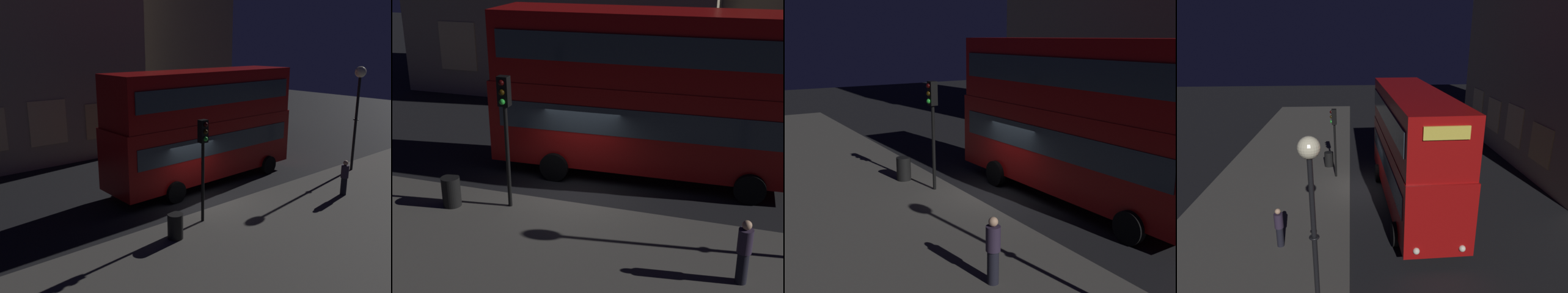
{
  "view_description": "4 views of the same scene",
  "coord_description": "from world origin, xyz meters",
  "views": [
    {
      "loc": [
        -10.95,
        -12.88,
        6.78
      ],
      "look_at": [
        0.44,
        1.01,
        2.25
      ],
      "focal_mm": 37.44,
      "sensor_mm": 36.0,
      "label": 1
    },
    {
      "loc": [
        5.1,
        -14.59,
        7.44
      ],
      "look_at": [
        0.3,
        0.34,
        1.48
      ],
      "focal_mm": 48.57,
      "sensor_mm": 36.0,
      "label": 2
    },
    {
      "loc": [
        13.4,
        -9.03,
        5.65
      ],
      "look_at": [
        -0.89,
        -0.13,
        1.66
      ],
      "focal_mm": 43.0,
      "sensor_mm": 36.0,
      "label": 3
    },
    {
      "loc": [
        17.0,
        -0.78,
        7.99
      ],
      "look_at": [
        -0.72,
        0.32,
        2.16
      ],
      "focal_mm": 31.38,
      "sensor_mm": 36.0,
      "label": 4
    }
  ],
  "objects": [
    {
      "name": "litter_bin",
      "position": [
        -3.15,
        -2.25,
        0.58
      ],
      "size": [
        0.55,
        0.55,
        0.91
      ],
      "primitive_type": "cylinder",
      "color": "black",
      "rests_on": "sidewalk_slab"
    },
    {
      "name": "sidewalk_slab",
      "position": [
        0.0,
        -4.81,
        0.06
      ],
      "size": [
        44.0,
        7.7,
        0.12
      ],
      "primitive_type": "cube",
      "color": "#4C4944",
      "rests_on": "ground"
    },
    {
      "name": "double_decker_bus",
      "position": [
        1.81,
        2.03,
        3.09
      ],
      "size": [
        10.49,
        3.09,
        5.58
      ],
      "rotation": [
        0.0,
        0.0,
        0.03
      ],
      "color": "#9E0C0C",
      "rests_on": "ground"
    },
    {
      "name": "traffic_light_near_kerb",
      "position": [
        -1.47,
        -1.77,
        2.98
      ],
      "size": [
        0.32,
        0.36,
        3.98
      ],
      "rotation": [
        0.0,
        0.0,
        0.0
      ],
      "color": "black",
      "rests_on": "sidewalk_slab"
    },
    {
      "name": "ground_plane",
      "position": [
        0.0,
        0.0,
        0.0
      ],
      "size": [
        80.0,
        80.0,
        0.0
      ],
      "primitive_type": "plane",
      "color": "black"
    },
    {
      "name": "pedestrian",
      "position": [
        5.31,
        -3.65,
        0.95
      ],
      "size": [
        0.34,
        0.34,
        1.62
      ],
      "rotation": [
        0.0,
        0.0,
        3.13
      ],
      "color": "black",
      "rests_on": "sidewalk_slab"
    }
  ]
}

